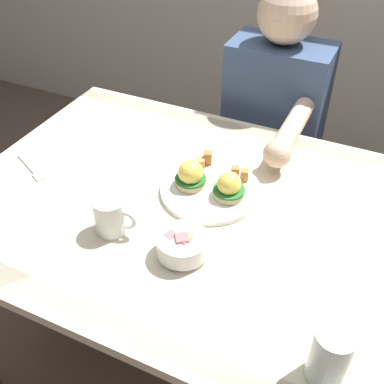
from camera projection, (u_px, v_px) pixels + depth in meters
The scene contains 8 objects.
ground_plane at pixel (188, 358), 1.70m from camera, with size 6.00×6.00×0.00m, color brown.
dining_table at pixel (187, 231), 1.30m from camera, with size 1.20×0.90×0.74m.
eggs_benedict_plate at pixel (210, 185), 1.25m from camera, with size 0.27×0.27×0.09m.
fruit_bowl at pixel (183, 245), 1.07m from camera, with size 0.12×0.12×0.06m.
coffee_mug at pixel (111, 214), 1.12m from camera, with size 0.11×0.08×0.09m.
fork at pixel (32, 169), 1.34m from camera, with size 0.15×0.09×0.00m.
water_glass_near at pixel (329, 358), 0.82m from camera, with size 0.07×0.07×0.12m.
diner_person at pixel (272, 127), 1.69m from camera, with size 0.34×0.54×1.14m.
Camera 1 is at (0.41, -0.84, 1.54)m, focal length 43.90 mm.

